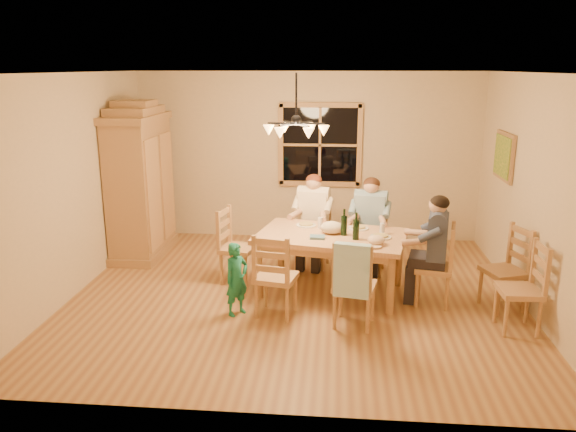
# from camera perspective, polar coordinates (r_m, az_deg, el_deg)

# --- Properties ---
(floor) EXTENTS (5.50, 5.50, 0.00)m
(floor) POSITION_cam_1_polar(r_m,az_deg,el_deg) (7.09, 0.77, -8.01)
(floor) COLOR #9A6238
(floor) RESTS_ON ground
(ceiling) EXTENTS (5.50, 5.00, 0.02)m
(ceiling) POSITION_cam_1_polar(r_m,az_deg,el_deg) (6.53, 0.85, 14.36)
(ceiling) COLOR white
(ceiling) RESTS_ON wall_back
(wall_back) EXTENTS (5.50, 0.02, 2.70)m
(wall_back) POSITION_cam_1_polar(r_m,az_deg,el_deg) (9.14, 1.99, 6.03)
(wall_back) COLOR beige
(wall_back) RESTS_ON floor
(wall_left) EXTENTS (0.02, 5.00, 2.70)m
(wall_left) POSITION_cam_1_polar(r_m,az_deg,el_deg) (7.41, -20.95, 2.93)
(wall_left) COLOR beige
(wall_left) RESTS_ON floor
(wall_right) EXTENTS (0.02, 5.00, 2.70)m
(wall_right) POSITION_cam_1_polar(r_m,az_deg,el_deg) (7.04, 23.75, 2.06)
(wall_right) COLOR beige
(wall_right) RESTS_ON floor
(window) EXTENTS (1.30, 0.06, 1.30)m
(window) POSITION_cam_1_polar(r_m,az_deg,el_deg) (9.06, 3.26, 7.22)
(window) COLOR black
(window) RESTS_ON wall_back
(painting) EXTENTS (0.06, 0.78, 0.64)m
(painting) POSITION_cam_1_polar(r_m,az_deg,el_deg) (8.11, 21.08, 5.69)
(painting) COLOR #9C6D43
(painting) RESTS_ON wall_right
(chandelier) EXTENTS (0.77, 0.68, 0.71)m
(chandelier) POSITION_cam_1_polar(r_m,az_deg,el_deg) (6.57, 0.83, 8.92)
(chandelier) COLOR black
(chandelier) RESTS_ON ceiling
(armoire) EXTENTS (0.66, 1.40, 2.30)m
(armoire) POSITION_cam_1_polar(r_m,az_deg,el_deg) (8.63, -14.74, 3.03)
(armoire) COLOR #9C6D43
(armoire) RESTS_ON floor
(dining_table) EXTENTS (1.98, 1.44, 0.76)m
(dining_table) POSITION_cam_1_polar(r_m,az_deg,el_deg) (6.99, 4.43, -2.64)
(dining_table) COLOR tan
(dining_table) RESTS_ON floor
(chair_far_left) EXTENTS (0.52, 0.50, 0.99)m
(chair_far_left) POSITION_cam_1_polar(r_m,az_deg,el_deg) (7.99, 2.54, -3.03)
(chair_far_left) COLOR tan
(chair_far_left) RESTS_ON floor
(chair_far_right) EXTENTS (0.52, 0.50, 0.99)m
(chair_far_right) POSITION_cam_1_polar(r_m,az_deg,el_deg) (7.84, 8.22, -3.53)
(chair_far_right) COLOR tan
(chair_far_right) RESTS_ON floor
(chair_near_left) EXTENTS (0.52, 0.50, 0.99)m
(chair_near_left) POSITION_cam_1_polar(r_m,az_deg,el_deg) (6.45, -1.22, -7.51)
(chair_near_left) COLOR tan
(chair_near_left) RESTS_ON floor
(chair_near_right) EXTENTS (0.52, 0.50, 0.99)m
(chair_near_right) POSITION_cam_1_polar(r_m,az_deg,el_deg) (6.25, 6.73, -8.37)
(chair_near_right) COLOR tan
(chair_near_right) RESTS_ON floor
(chair_end_left) EXTENTS (0.50, 0.52, 0.99)m
(chair_end_left) POSITION_cam_1_polar(r_m,az_deg,el_deg) (7.45, -5.07, -4.41)
(chair_end_left) COLOR tan
(chair_end_left) RESTS_ON floor
(chair_end_right) EXTENTS (0.50, 0.52, 0.99)m
(chair_end_right) POSITION_cam_1_polar(r_m,az_deg,el_deg) (6.97, 14.50, -6.25)
(chair_end_right) COLOR tan
(chair_end_right) RESTS_ON floor
(adult_woman) EXTENTS (0.46, 0.49, 0.87)m
(adult_woman) POSITION_cam_1_polar(r_m,az_deg,el_deg) (7.84, 2.58, 0.71)
(adult_woman) COLOR beige
(adult_woman) RESTS_ON floor
(adult_plaid_man) EXTENTS (0.46, 0.49, 0.87)m
(adult_plaid_man) POSITION_cam_1_polar(r_m,az_deg,el_deg) (7.69, 8.37, 0.28)
(adult_plaid_man) COLOR #32688A
(adult_plaid_man) RESTS_ON floor
(adult_slate_man) EXTENTS (0.49, 0.46, 0.87)m
(adult_slate_man) POSITION_cam_1_polar(r_m,az_deg,el_deg) (6.80, 14.80, -2.02)
(adult_slate_man) COLOR #3E4763
(adult_slate_man) RESTS_ON floor
(towel) EXTENTS (0.39, 0.17, 0.58)m
(towel) POSITION_cam_1_polar(r_m,az_deg,el_deg) (5.93, 6.52, -5.54)
(towel) COLOR #AAD8E6
(towel) RESTS_ON chair_near_right
(wine_bottle_a) EXTENTS (0.08, 0.08, 0.33)m
(wine_bottle_a) POSITION_cam_1_polar(r_m,az_deg,el_deg) (6.89, 5.71, -0.63)
(wine_bottle_a) COLOR black
(wine_bottle_a) RESTS_ON dining_table
(wine_bottle_b) EXTENTS (0.08, 0.08, 0.33)m
(wine_bottle_b) POSITION_cam_1_polar(r_m,az_deg,el_deg) (6.73, 6.93, -1.03)
(wine_bottle_b) COLOR black
(wine_bottle_b) RESTS_ON dining_table
(plate_woman) EXTENTS (0.26, 0.26, 0.02)m
(plate_woman) POSITION_cam_1_polar(r_m,az_deg,el_deg) (7.30, 1.85, -0.95)
(plate_woman) COLOR white
(plate_woman) RESTS_ON dining_table
(plate_plaid) EXTENTS (0.26, 0.26, 0.02)m
(plate_plaid) POSITION_cam_1_polar(r_m,az_deg,el_deg) (7.21, 7.15, -1.24)
(plate_plaid) COLOR white
(plate_plaid) RESTS_ON dining_table
(plate_slate) EXTENTS (0.26, 0.26, 0.02)m
(plate_slate) POSITION_cam_1_polar(r_m,az_deg,el_deg) (6.88, 9.38, -2.12)
(plate_slate) COLOR white
(plate_slate) RESTS_ON dining_table
(wine_glass_a) EXTENTS (0.06, 0.06, 0.14)m
(wine_glass_a) POSITION_cam_1_polar(r_m,az_deg,el_deg) (7.19, 3.30, -0.70)
(wine_glass_a) COLOR silver
(wine_glass_a) RESTS_ON dining_table
(wine_glass_b) EXTENTS (0.06, 0.06, 0.14)m
(wine_glass_b) POSITION_cam_1_polar(r_m,az_deg,el_deg) (7.02, 9.54, -1.28)
(wine_glass_b) COLOR silver
(wine_glass_b) RESTS_ON dining_table
(cap) EXTENTS (0.20, 0.20, 0.11)m
(cap) POSITION_cam_1_polar(r_m,az_deg,el_deg) (6.60, 8.95, -2.43)
(cap) COLOR beige
(cap) RESTS_ON dining_table
(napkin) EXTENTS (0.20, 0.17, 0.03)m
(napkin) POSITION_cam_1_polar(r_m,az_deg,el_deg) (6.78, 3.00, -2.16)
(napkin) COLOR slate
(napkin) RESTS_ON dining_table
(cloth_bundle) EXTENTS (0.28, 0.22, 0.15)m
(cloth_bundle) POSITION_cam_1_polar(r_m,az_deg,el_deg) (6.97, 4.46, -1.18)
(cloth_bundle) COLOR #CBB693
(cloth_bundle) RESTS_ON dining_table
(child) EXTENTS (0.36, 0.37, 0.86)m
(child) POSITION_cam_1_polar(r_m,az_deg,el_deg) (6.45, -5.24, -6.40)
(child) COLOR #1B7B61
(child) RESTS_ON floor
(chair_spare_front) EXTENTS (0.43, 0.45, 0.99)m
(chair_spare_front) POSITION_cam_1_polar(r_m,az_deg,el_deg) (6.57, 22.30, -8.25)
(chair_spare_front) COLOR tan
(chair_spare_front) RESTS_ON floor
(chair_spare_back) EXTENTS (0.54, 0.55, 0.99)m
(chair_spare_back) POSITION_cam_1_polar(r_m,az_deg,el_deg) (7.09, 20.96, -6.43)
(chair_spare_back) COLOR tan
(chair_spare_back) RESTS_ON floor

